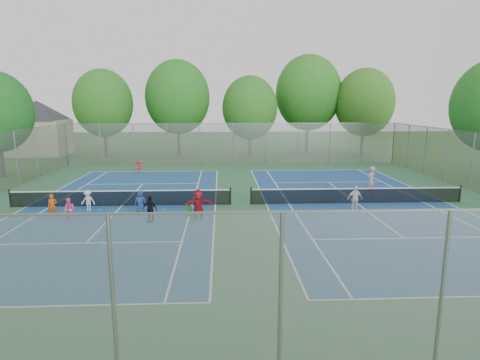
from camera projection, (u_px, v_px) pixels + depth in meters
name	position (u px, v px, depth m)	size (l,w,h in m)	color
ground	(241.00, 205.00, 23.88)	(120.00, 120.00, 0.00)	#2A591B
court_pad	(241.00, 204.00, 23.87)	(32.00, 32.00, 0.01)	#2D603D
court_left	(122.00, 206.00, 23.56)	(10.97, 23.77, 0.01)	navy
court_right	(356.00, 203.00, 24.19)	(10.97, 23.77, 0.01)	navy
net_left	(122.00, 198.00, 23.47)	(12.87, 0.10, 0.91)	black
net_right	(357.00, 196.00, 24.11)	(12.87, 0.10, 0.91)	black
fence_north	(233.00, 144.00, 39.18)	(32.00, 0.10, 4.00)	gray
fence_south	(280.00, 311.00, 7.81)	(32.00, 0.10, 4.00)	gray
house	(38.00, 118.00, 45.61)	(11.03, 11.03, 7.30)	#B7A88C
tree_nw	(103.00, 103.00, 43.69)	(6.40, 6.40, 9.58)	#443326
tree_nl	(178.00, 97.00, 44.91)	(7.20, 7.20, 10.69)	#443326
tree_nc	(250.00, 108.00, 43.53)	(6.00, 6.00, 8.85)	#443326
tree_nr	(308.00, 93.00, 46.47)	(7.60, 7.60, 11.42)	#443326
tree_ne	(365.00, 102.00, 44.99)	(6.60, 6.60, 9.77)	#443326
ball_crate	(101.00, 212.00, 21.74)	(0.30, 0.30, 0.26)	#184AB7
ball_hopper	(188.00, 210.00, 21.47)	(0.30, 0.30, 0.59)	#248431
student_a	(52.00, 206.00, 21.09)	(0.46, 0.30, 1.26)	#CE5113
student_b	(69.00, 209.00, 20.58)	(0.57, 0.44, 1.18)	pink
student_c	(88.00, 201.00, 22.36)	(0.77, 0.44, 1.19)	silver
student_d	(150.00, 209.00, 20.23)	(0.80, 0.33, 1.37)	black
student_e	(140.00, 202.00, 21.79)	(0.64, 0.42, 1.31)	navy
student_f	(198.00, 205.00, 20.70)	(1.48, 0.47, 1.60)	#AA1823
child_far_baseline	(139.00, 167.00, 34.55)	(0.67, 0.39, 1.04)	red
instructor	(371.00, 181.00, 25.94)	(0.71, 0.47, 1.95)	gray
teen_court_b	(355.00, 199.00, 22.17)	(0.87, 0.36, 1.49)	white
tennis_ball_0	(139.00, 213.00, 21.90)	(0.07, 0.07, 0.07)	#B1CB2F
tennis_ball_1	(164.00, 210.00, 22.49)	(0.07, 0.07, 0.07)	yellow
tennis_ball_2	(20.00, 225.00, 19.80)	(0.07, 0.07, 0.07)	#B6DE33
tennis_ball_3	(24.00, 240.00, 17.57)	(0.07, 0.07, 0.07)	gold
tennis_ball_4	(101.00, 242.00, 17.34)	(0.07, 0.07, 0.07)	yellow
tennis_ball_5	(2.00, 248.00, 16.65)	(0.07, 0.07, 0.07)	#C3D732
tennis_ball_6	(193.00, 228.00, 19.27)	(0.07, 0.07, 0.07)	#B9DD33
tennis_ball_7	(64.00, 213.00, 21.96)	(0.07, 0.07, 0.07)	yellow
tennis_ball_8	(188.00, 234.00, 18.38)	(0.07, 0.07, 0.07)	gold
tennis_ball_9	(179.00, 246.00, 16.92)	(0.07, 0.07, 0.07)	yellow
tennis_ball_10	(190.00, 220.00, 20.58)	(0.07, 0.07, 0.07)	#B7D732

